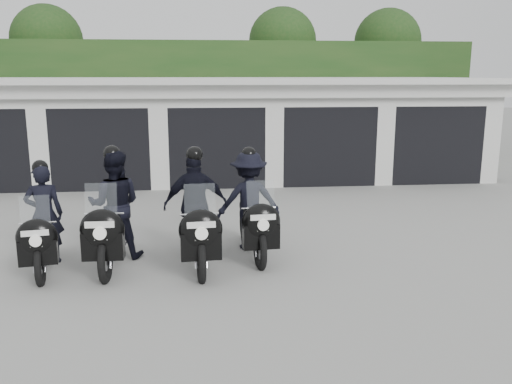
{
  "coord_description": "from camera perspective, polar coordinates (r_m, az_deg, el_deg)",
  "views": [
    {
      "loc": [
        -0.39,
        -9.1,
        3.06
      ],
      "look_at": [
        0.52,
        0.1,
        1.05
      ],
      "focal_mm": 38.0,
      "sensor_mm": 36.0,
      "label": 1
    }
  ],
  "objects": [
    {
      "name": "garage_block",
      "position": [
        17.24,
        -4.35,
        6.79
      ],
      "size": [
        16.4,
        6.8,
        2.96
      ],
      "color": "silver",
      "rests_on": "ground"
    },
    {
      "name": "background_vegetation",
      "position": [
        22.03,
        -3.74,
        11.49
      ],
      "size": [
        20.0,
        3.9,
        5.8
      ],
      "color": "#1A3B15",
      "rests_on": "ground"
    },
    {
      "name": "police_bike_a",
      "position": [
        9.27,
        -21.54,
        -3.33
      ],
      "size": [
        0.82,
        2.03,
        1.78
      ],
      "rotation": [
        0.0,
        0.0,
        0.17
      ],
      "color": "black",
      "rests_on": "ground"
    },
    {
      "name": "ground",
      "position": [
        9.61,
        -3.05,
        -6.32
      ],
      "size": [
        80.0,
        80.0,
        0.0
      ],
      "primitive_type": "plane",
      "color": "gray",
      "rests_on": "ground"
    },
    {
      "name": "police_bike_d",
      "position": [
        9.44,
        -0.58,
        -1.55
      ],
      "size": [
        1.18,
        2.17,
        1.89
      ],
      "rotation": [
        0.0,
        0.0,
        0.09
      ],
      "color": "black",
      "rests_on": "ground"
    },
    {
      "name": "police_bike_b",
      "position": [
        9.22,
        -14.82,
        -2.1
      ],
      "size": [
        0.9,
        2.28,
        1.98
      ],
      "rotation": [
        0.0,
        0.0,
        -0.01
      ],
      "color": "black",
      "rests_on": "ground"
    },
    {
      "name": "police_bike_c",
      "position": [
        8.97,
        -6.28,
        -2.17
      ],
      "size": [
        1.11,
        2.26,
        1.97
      ],
      "rotation": [
        0.0,
        0.0,
        0.07
      ],
      "color": "black",
      "rests_on": "ground"
    }
  ]
}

